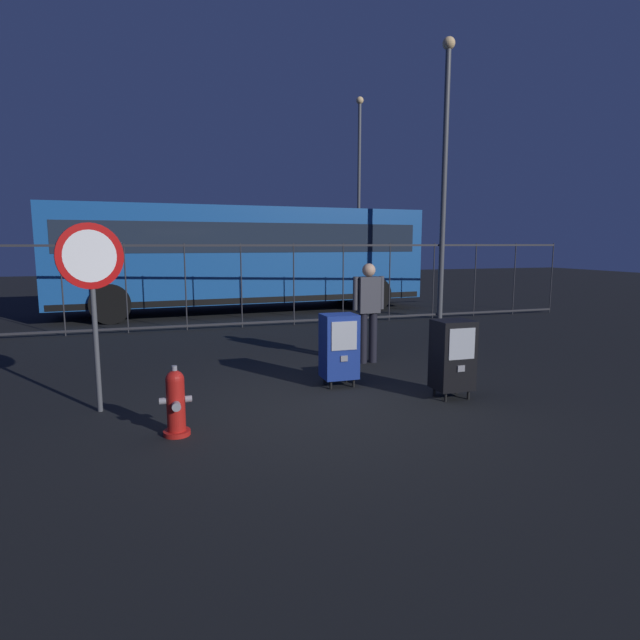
# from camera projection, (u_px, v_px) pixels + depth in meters

# --- Properties ---
(ground_plane) EXTENTS (60.00, 60.00, 0.00)m
(ground_plane) POSITION_uv_depth(u_px,v_px,m) (326.00, 407.00, 6.37)
(ground_plane) COLOR black
(fire_hydrant) EXTENTS (0.33, 0.32, 0.75)m
(fire_hydrant) POSITION_uv_depth(u_px,v_px,m) (176.00, 403.00, 5.38)
(fire_hydrant) COLOR red
(fire_hydrant) RESTS_ON ground_plane
(newspaper_box_primary) EXTENTS (0.48, 0.42, 1.02)m
(newspaper_box_primary) POSITION_uv_depth(u_px,v_px,m) (339.00, 346.00, 7.25)
(newspaper_box_primary) COLOR black
(newspaper_box_primary) RESTS_ON ground_plane
(newspaper_box_secondary) EXTENTS (0.48, 0.42, 1.02)m
(newspaper_box_secondary) POSITION_uv_depth(u_px,v_px,m) (453.00, 355.00, 6.68)
(newspaper_box_secondary) COLOR black
(newspaper_box_secondary) RESTS_ON ground_plane
(stop_sign) EXTENTS (0.71, 0.31, 2.23)m
(stop_sign) POSITION_uv_depth(u_px,v_px,m) (92.00, 278.00, 5.96)
(stop_sign) COLOR #4C4F54
(stop_sign) RESTS_ON ground_plane
(pedestrian) EXTENTS (0.55, 0.22, 1.67)m
(pedestrian) POSITION_uv_depth(u_px,v_px,m) (368.00, 307.00, 8.61)
(pedestrian) COLOR black
(pedestrian) RESTS_ON ground_plane
(fence_barrier) EXTENTS (18.03, 0.04, 2.00)m
(fence_barrier) POSITION_uv_depth(u_px,v_px,m) (241.00, 285.00, 12.27)
(fence_barrier) COLOR #2D2D33
(fence_barrier) RESTS_ON ground_plane
(bus_near) EXTENTS (10.62, 3.24, 3.00)m
(bus_near) POSITION_uv_depth(u_px,v_px,m) (243.00, 253.00, 15.16)
(bus_near) COLOR #19519E
(bus_near) RESTS_ON ground_plane
(street_light_near_left) EXTENTS (0.32, 0.32, 8.23)m
(street_light_near_left) POSITION_uv_depth(u_px,v_px,m) (359.00, 181.00, 22.68)
(street_light_near_left) COLOR #4C4F54
(street_light_near_left) RESTS_ON ground_plane
(street_light_near_right) EXTENTS (0.32, 0.32, 7.12)m
(street_light_near_right) POSITION_uv_depth(u_px,v_px,m) (445.00, 160.00, 13.37)
(street_light_near_right) COLOR #4C4F54
(street_light_near_right) RESTS_ON ground_plane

